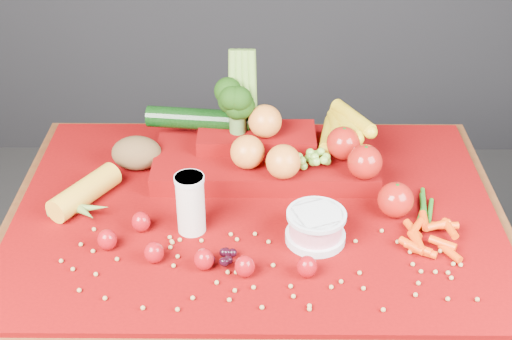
{
  "coord_description": "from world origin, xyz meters",
  "views": [
    {
      "loc": [
        0.01,
        -1.27,
        1.69
      ],
      "look_at": [
        0.0,
        0.02,
        0.85
      ],
      "focal_mm": 50.0,
      "sensor_mm": 36.0,
      "label": 1
    }
  ],
  "objects_px": {
    "yogurt_bowl": "(316,226)",
    "produce_mound": "(276,149)",
    "milk_glass": "(190,202)",
    "table": "(256,246)"
  },
  "relations": [
    {
      "from": "yogurt_bowl",
      "to": "milk_glass",
      "type": "bearing_deg",
      "value": 172.85
    },
    {
      "from": "milk_glass",
      "to": "yogurt_bowl",
      "type": "relative_size",
      "value": 1.07
    },
    {
      "from": "milk_glass",
      "to": "produce_mound",
      "type": "xyz_separation_m",
      "value": [
        0.18,
        0.23,
        -0.01
      ]
    },
    {
      "from": "table",
      "to": "produce_mound",
      "type": "relative_size",
      "value": 1.81
    },
    {
      "from": "table",
      "to": "milk_glass",
      "type": "distance_m",
      "value": 0.24
    },
    {
      "from": "table",
      "to": "produce_mound",
      "type": "xyz_separation_m",
      "value": [
        0.04,
        0.15,
        0.17
      ]
    },
    {
      "from": "yogurt_bowl",
      "to": "produce_mound",
      "type": "bearing_deg",
      "value": 106.77
    },
    {
      "from": "yogurt_bowl",
      "to": "produce_mound",
      "type": "distance_m",
      "value": 0.27
    },
    {
      "from": "table",
      "to": "milk_glass",
      "type": "relative_size",
      "value": 8.21
    },
    {
      "from": "table",
      "to": "milk_glass",
      "type": "bearing_deg",
      "value": -150.43
    }
  ]
}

